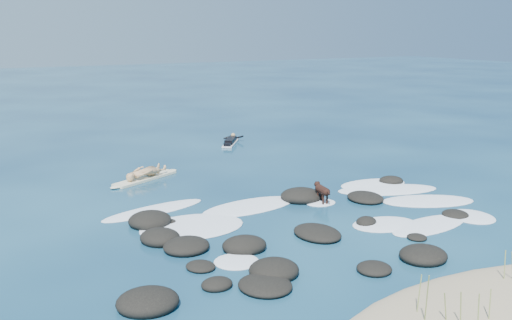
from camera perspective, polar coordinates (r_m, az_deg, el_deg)
ground at (r=19.16m, az=4.68°, el=-5.13°), size 160.00×160.00×0.00m
dune_grass at (r=13.13m, az=23.35°, el=-12.24°), size 4.20×1.86×1.19m
reef_rocks at (r=16.58m, az=1.48°, el=-7.62°), size 13.04×7.64×0.56m
breaking_foam at (r=19.39m, az=5.89°, el=-4.90°), size 12.66×7.27×0.12m
standing_surfer_rig at (r=23.22m, az=-11.10°, el=-0.02°), size 3.36×1.94×2.05m
paddling_surfer_rig at (r=30.06m, az=-2.55°, el=1.89°), size 1.86×2.27×0.44m
dog at (r=19.93m, az=6.60°, el=-3.00°), size 0.38×1.15×0.73m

